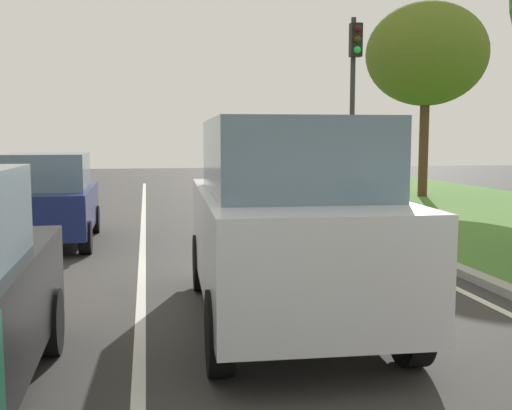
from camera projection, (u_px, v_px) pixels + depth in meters
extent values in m
plane|color=#383533|center=(178.00, 241.00, 12.34)|extent=(60.00, 60.00, 0.00)
cube|color=silver|center=(143.00, 242.00, 12.22)|extent=(0.12, 32.00, 0.01)
cube|color=silver|center=(349.00, 236.00, 12.98)|extent=(0.12, 32.00, 0.01)
cube|color=#9E9B93|center=(371.00, 233.00, 13.06)|extent=(0.24, 48.00, 0.12)
cube|color=silver|center=(285.00, 240.00, 6.92)|extent=(2.07, 4.57, 1.10)
cube|color=slate|center=(288.00, 156.00, 6.67)|extent=(1.80, 2.76, 0.80)
cylinder|color=black|center=(201.00, 263.00, 8.37)|extent=(0.25, 0.77, 0.76)
cylinder|color=black|center=(326.00, 259.00, 8.61)|extent=(0.25, 0.77, 0.76)
cylinder|color=black|center=(219.00, 333.00, 5.36)|extent=(0.25, 0.77, 0.76)
cylinder|color=black|center=(410.00, 324.00, 5.60)|extent=(0.25, 0.77, 0.76)
cylinder|color=black|center=(49.00, 322.00, 5.87)|extent=(0.23, 0.64, 0.64)
cube|color=navy|center=(50.00, 208.00, 12.01)|extent=(1.71, 3.73, 0.80)
cube|color=slate|center=(47.00, 171.00, 11.68)|extent=(1.51, 1.93, 0.68)
cylinder|color=black|center=(22.00, 221.00, 13.13)|extent=(0.23, 0.60, 0.60)
cylinder|color=black|center=(94.00, 219.00, 13.43)|extent=(0.23, 0.60, 0.60)
cylinder|color=black|center=(85.00, 237.00, 10.97)|extent=(0.23, 0.60, 0.60)
cylinder|color=#2D2D2D|center=(352.00, 116.00, 17.16)|extent=(0.14, 0.14, 5.38)
cube|color=black|center=(356.00, 40.00, 16.74)|extent=(0.32, 0.24, 0.90)
sphere|color=#3F0F0F|center=(358.00, 29.00, 16.58)|extent=(0.20, 0.20, 0.20)
sphere|color=#382B0C|center=(357.00, 39.00, 16.61)|extent=(0.20, 0.20, 0.20)
sphere|color=green|center=(357.00, 50.00, 16.64)|extent=(0.20, 0.20, 0.20)
cylinder|color=#4C331E|center=(424.00, 149.00, 21.05)|extent=(0.32, 0.32, 3.36)
ellipsoid|color=#51661E|center=(426.00, 54.00, 20.70)|extent=(4.07, 4.07, 3.46)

